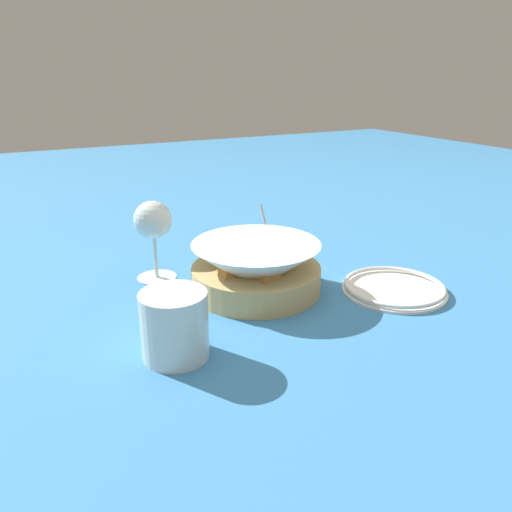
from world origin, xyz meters
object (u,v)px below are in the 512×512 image
at_px(wine_glass, 153,223).
at_px(side_plate, 394,288).
at_px(beer_mug, 174,327).
at_px(food_basket, 256,270).
at_px(sauce_cup, 268,243).

height_order(wine_glass, side_plate, wine_glass).
xyz_separation_m(beer_mug, side_plate, (0.02, -0.43, -0.04)).
xyz_separation_m(food_basket, side_plate, (-0.12, -0.22, -0.03)).
bearing_deg(sauce_cup, wine_glass, 95.95).
bearing_deg(beer_mug, wine_glass, -12.16).
xyz_separation_m(sauce_cup, beer_mug, (-0.32, 0.33, 0.03)).
height_order(sauce_cup, side_plate, sauce_cup).
distance_m(wine_glass, side_plate, 0.46).
bearing_deg(food_basket, side_plate, -118.60).
bearing_deg(wine_glass, food_basket, -135.98).
bearing_deg(sauce_cup, side_plate, -161.28).
xyz_separation_m(food_basket, wine_glass, (0.15, 0.14, 0.07)).
distance_m(sauce_cup, beer_mug, 0.45).
relative_size(sauce_cup, beer_mug, 0.76).
relative_size(food_basket, wine_glass, 1.53).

